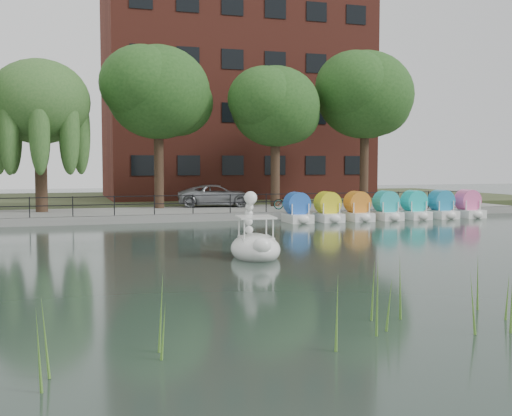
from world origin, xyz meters
name	(u,v)px	position (x,y,z in m)	size (l,w,h in m)	color
ground_plane	(279,257)	(0.00, 0.00, 0.00)	(120.00, 120.00, 0.00)	#2F3E37
promenade	(183,214)	(0.00, 16.00, 0.20)	(40.00, 6.00, 0.40)	gray
kerb	(194,218)	(0.00, 13.05, 0.20)	(40.00, 0.25, 0.40)	gray
land_strip	(148,200)	(0.00, 30.00, 0.18)	(60.00, 22.00, 0.36)	#47512D
railing	(193,199)	(0.00, 13.25, 1.15)	(32.00, 0.05, 1.00)	black
apartment_building	(235,83)	(7.00, 29.97, 9.36)	(20.00, 10.07, 18.00)	#4C1E16
willow_mid	(39,102)	(-7.50, 17.00, 6.25)	(5.32, 5.32, 8.15)	#473323
broadleaf_center	(158,93)	(-1.00, 18.00, 7.06)	(6.00, 6.00, 9.25)	#473323
broadleaf_right	(275,107)	(6.00, 17.50, 6.39)	(5.40, 5.40, 8.32)	#473323
broadleaf_far	(365,95)	(12.50, 18.50, 7.40)	(6.30, 6.30, 9.71)	#473323
minivan	(217,194)	(2.55, 18.23, 1.16)	(5.44, 2.50, 1.51)	gray
bicycle	(288,200)	(5.82, 14.72, 0.90)	(1.72, 0.60, 1.00)	gray
swan_boat	(255,243)	(-0.75, 0.14, 0.46)	(1.81, 2.62, 2.09)	white
pedal_boat_row	(386,208)	(10.05, 11.08, 0.61)	(11.35, 1.70, 1.40)	white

